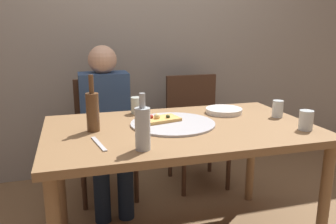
{
  "coord_description": "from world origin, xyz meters",
  "views": [
    {
      "loc": [
        -0.58,
        -1.74,
        1.29
      ],
      "look_at": [
        -0.03,
        0.15,
        0.8
      ],
      "focal_mm": 36.28,
      "sensor_mm": 36.0,
      "label": 1
    }
  ],
  "objects_px": {
    "pizza_tray": "(173,123)",
    "chair_left": "(105,130)",
    "pizza_slice_last": "(160,119)",
    "wine_glass": "(278,109)",
    "beer_bottle": "(93,111)",
    "tumbler_far": "(137,105)",
    "table_knife": "(99,144)",
    "dining_table": "(181,140)",
    "chair_right": "(195,122)",
    "wine_bottle": "(143,128)",
    "tumbler_near": "(306,120)",
    "guest_in_sweater": "(106,119)",
    "plate_stack": "(224,111)"
  },
  "relations": [
    {
      "from": "wine_bottle",
      "to": "guest_in_sweater",
      "type": "distance_m",
      "value": 1.03
    },
    {
      "from": "tumbler_far",
      "to": "chair_left",
      "type": "height_order",
      "value": "chair_left"
    },
    {
      "from": "dining_table",
      "to": "chair_left",
      "type": "distance_m",
      "value": 0.93
    },
    {
      "from": "beer_bottle",
      "to": "table_knife",
      "type": "height_order",
      "value": "beer_bottle"
    },
    {
      "from": "dining_table",
      "to": "wine_bottle",
      "type": "distance_m",
      "value": 0.46
    },
    {
      "from": "tumbler_near",
      "to": "table_knife",
      "type": "height_order",
      "value": "tumbler_near"
    },
    {
      "from": "dining_table",
      "to": "pizza_slice_last",
      "type": "relative_size",
      "value": 6.12
    },
    {
      "from": "pizza_slice_last",
      "to": "tumbler_near",
      "type": "height_order",
      "value": "tumbler_near"
    },
    {
      "from": "dining_table",
      "to": "tumbler_near",
      "type": "distance_m",
      "value": 0.69
    },
    {
      "from": "wine_bottle",
      "to": "table_knife",
      "type": "relative_size",
      "value": 1.19
    },
    {
      "from": "wine_glass",
      "to": "table_knife",
      "type": "bearing_deg",
      "value": -169.2
    },
    {
      "from": "table_knife",
      "to": "chair_right",
      "type": "xyz_separation_m",
      "value": [
        0.88,
        1.03,
        -0.24
      ]
    },
    {
      "from": "tumbler_near",
      "to": "pizza_slice_last",
      "type": "bearing_deg",
      "value": 154.12
    },
    {
      "from": "dining_table",
      "to": "beer_bottle",
      "type": "distance_m",
      "value": 0.52
    },
    {
      "from": "pizza_tray",
      "to": "chair_right",
      "type": "height_order",
      "value": "chair_right"
    },
    {
      "from": "beer_bottle",
      "to": "tumbler_far",
      "type": "height_order",
      "value": "beer_bottle"
    },
    {
      "from": "pizza_slice_last",
      "to": "wine_bottle",
      "type": "bearing_deg",
      "value": -114.54
    },
    {
      "from": "wine_bottle",
      "to": "chair_right",
      "type": "relative_size",
      "value": 0.29
    },
    {
      "from": "beer_bottle",
      "to": "wine_glass",
      "type": "height_order",
      "value": "beer_bottle"
    },
    {
      "from": "dining_table",
      "to": "chair_left",
      "type": "relative_size",
      "value": 1.66
    },
    {
      "from": "dining_table",
      "to": "pizza_slice_last",
      "type": "bearing_deg",
      "value": 133.85
    },
    {
      "from": "chair_right",
      "to": "guest_in_sweater",
      "type": "height_order",
      "value": "guest_in_sweater"
    },
    {
      "from": "tumbler_far",
      "to": "wine_glass",
      "type": "xyz_separation_m",
      "value": [
        0.82,
        -0.33,
        -0.0
      ]
    },
    {
      "from": "tumbler_near",
      "to": "plate_stack",
      "type": "distance_m",
      "value": 0.53
    },
    {
      "from": "dining_table",
      "to": "chair_left",
      "type": "xyz_separation_m",
      "value": [
        -0.35,
        0.85,
        -0.16
      ]
    },
    {
      "from": "chair_left",
      "to": "chair_right",
      "type": "height_order",
      "value": "same"
    },
    {
      "from": "dining_table",
      "to": "chair_right",
      "type": "distance_m",
      "value": 0.95
    },
    {
      "from": "tumbler_far",
      "to": "table_knife",
      "type": "relative_size",
      "value": 0.48
    },
    {
      "from": "wine_glass",
      "to": "pizza_slice_last",
      "type": "bearing_deg",
      "value": 174.57
    },
    {
      "from": "beer_bottle",
      "to": "chair_left",
      "type": "height_order",
      "value": "beer_bottle"
    },
    {
      "from": "tumbler_far",
      "to": "plate_stack",
      "type": "bearing_deg",
      "value": -15.73
    },
    {
      "from": "beer_bottle",
      "to": "table_knife",
      "type": "bearing_deg",
      "value": -88.14
    },
    {
      "from": "pizza_tray",
      "to": "chair_left",
      "type": "height_order",
      "value": "chair_left"
    },
    {
      "from": "dining_table",
      "to": "tumbler_far",
      "type": "distance_m",
      "value": 0.43
    },
    {
      "from": "beer_bottle",
      "to": "chair_left",
      "type": "relative_size",
      "value": 0.34
    },
    {
      "from": "wine_glass",
      "to": "chair_right",
      "type": "xyz_separation_m",
      "value": [
        -0.23,
        0.82,
        -0.29
      ]
    },
    {
      "from": "pizza_tray",
      "to": "pizza_slice_last",
      "type": "bearing_deg",
      "value": 140.19
    },
    {
      "from": "pizza_tray",
      "to": "pizza_slice_last",
      "type": "height_order",
      "value": "pizza_slice_last"
    },
    {
      "from": "pizza_slice_last",
      "to": "wine_glass",
      "type": "bearing_deg",
      "value": -5.43
    },
    {
      "from": "pizza_slice_last",
      "to": "guest_in_sweater",
      "type": "distance_m",
      "value": 0.66
    },
    {
      "from": "chair_left",
      "to": "pizza_slice_last",
      "type": "bearing_deg",
      "value": 108.54
    },
    {
      "from": "beer_bottle",
      "to": "tumbler_far",
      "type": "distance_m",
      "value": 0.44
    },
    {
      "from": "tumbler_near",
      "to": "guest_in_sweater",
      "type": "xyz_separation_m",
      "value": [
        -0.97,
        0.95,
        -0.16
      ]
    },
    {
      "from": "guest_in_sweater",
      "to": "plate_stack",
      "type": "bearing_deg",
      "value": 145.7
    },
    {
      "from": "beer_bottle",
      "to": "tumbler_far",
      "type": "bearing_deg",
      "value": 46.77
    },
    {
      "from": "dining_table",
      "to": "chair_right",
      "type": "relative_size",
      "value": 1.66
    },
    {
      "from": "tumbler_far",
      "to": "chair_right",
      "type": "relative_size",
      "value": 0.12
    },
    {
      "from": "tumbler_far",
      "to": "plate_stack",
      "type": "distance_m",
      "value": 0.56
    },
    {
      "from": "plate_stack",
      "to": "table_knife",
      "type": "height_order",
      "value": "plate_stack"
    },
    {
      "from": "pizza_tray",
      "to": "tumbler_near",
      "type": "bearing_deg",
      "value": -24.31
    }
  ]
}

